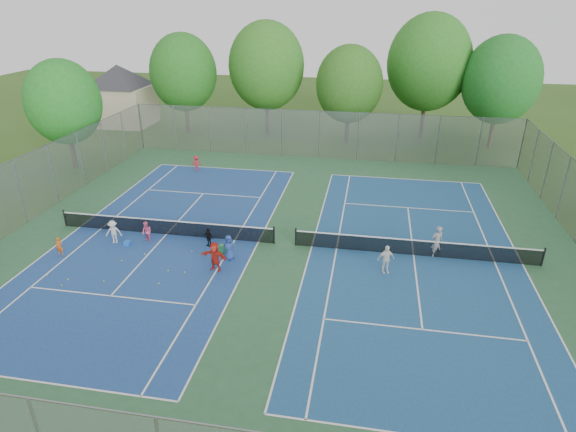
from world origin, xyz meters
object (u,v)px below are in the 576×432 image
Objects in this scene: ball_crate at (127,243)px; ball_hopper at (222,249)px; net_left at (166,228)px; net_right at (414,248)px; instructor at (437,242)px.

ball_hopper is at bearing 0.43° from ball_crate.
net_left is 4.19m from ball_hopper.
net_right is 1.19m from instructor.
instructor is at bearing 0.36° from net_left.
net_left reaches higher than ball_crate.
ball_crate is at bearing -179.57° from ball_hopper.
net_left is 41.15× the size of ball_crate.
instructor is (15.11, 0.10, 0.43)m from net_left.
ball_hopper reaches higher than ball_crate.
ball_hopper is 11.38m from instructor.
net_left is at bearing 45.57° from ball_crate.
net_right is at bearing 5.99° from ball_crate.
net_left is 7.25× the size of instructor.
instructor is (1.11, 0.10, 0.43)m from net_right.
net_left is 14.00m from net_right.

